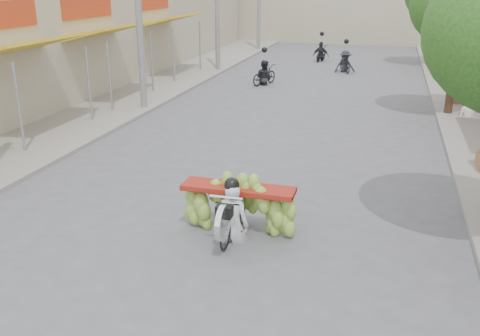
% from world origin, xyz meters
% --- Properties ---
extents(ground, '(120.00, 120.00, 0.00)m').
position_xyz_m(ground, '(0.00, 0.00, 0.00)').
color(ground, '#545459').
rests_on(ground, ground).
extents(sidewalk_left, '(4.00, 60.00, 0.12)m').
position_xyz_m(sidewalk_left, '(-7.00, 15.00, 0.06)').
color(sidewalk_left, gray).
rests_on(sidewalk_left, ground).
extents(shophouse_row_left, '(9.77, 40.00, 6.00)m').
position_xyz_m(shophouse_row_left, '(-11.98, 13.98, 3.00)').
color(shophouse_row_left, tan).
rests_on(shophouse_row_left, ground).
extents(street_tree_mid, '(3.40, 3.40, 5.25)m').
position_xyz_m(street_tree_mid, '(5.40, 14.00, 3.78)').
color(street_tree_mid, '#3A2719').
rests_on(street_tree_mid, ground).
extents(produce_crate_far, '(1.20, 0.88, 1.16)m').
position_xyz_m(produce_crate_far, '(6.20, 16.00, 0.71)').
color(produce_crate_far, brown).
rests_on(produce_crate_far, ground).
extents(banana_motorbike, '(2.20, 1.77, 2.10)m').
position_xyz_m(banana_motorbike, '(0.70, 2.98, 0.71)').
color(banana_motorbike, black).
rests_on(banana_motorbike, ground).
extents(pedestrian, '(0.88, 0.73, 1.54)m').
position_xyz_m(pedestrian, '(6.05, 13.70, 0.89)').
color(pedestrian, white).
rests_on(pedestrian, ground).
extents(bg_motorbike_a, '(1.14, 1.71, 1.95)m').
position_xyz_m(bg_motorbike_a, '(-2.24, 18.04, 0.74)').
color(bg_motorbike_a, black).
rests_on(bg_motorbike_a, ground).
extents(bg_motorbike_b, '(1.19, 1.78, 1.95)m').
position_xyz_m(bg_motorbike_b, '(1.04, 22.48, 0.84)').
color(bg_motorbike_b, black).
rests_on(bg_motorbike_b, ground).
extents(bg_motorbike_c, '(1.03, 1.70, 1.95)m').
position_xyz_m(bg_motorbike_c, '(-0.68, 26.12, 0.79)').
color(bg_motorbike_c, black).
rests_on(bg_motorbike_c, ground).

